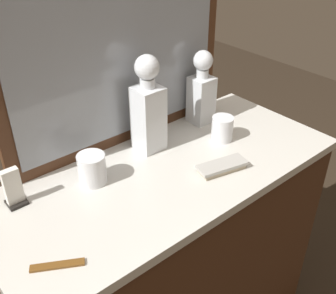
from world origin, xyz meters
name	(u,v)px	position (x,y,z in m)	size (l,w,h in m)	color
dresser	(168,268)	(0.00, 0.00, 0.43)	(1.10, 0.49, 0.87)	#472816
dresser_mirror	(119,49)	(0.00, 0.23, 1.18)	(0.80, 0.03, 0.63)	#472816
crystal_decanter_center	(201,94)	(0.29, 0.16, 0.97)	(0.08, 0.08, 0.26)	white
crystal_decanter_right	(148,113)	(0.03, 0.13, 0.99)	(0.08, 0.08, 0.31)	white
crystal_tumbler_rear	(92,170)	(-0.20, 0.09, 0.91)	(0.08, 0.08, 0.09)	white
crystal_tumbler_far_left	(222,130)	(0.25, 0.02, 0.90)	(0.07, 0.07, 0.08)	white
silver_brush_rear	(222,167)	(0.12, -0.11, 0.88)	(0.16, 0.09, 0.02)	#B7A88C
tortoiseshell_comb	(57,265)	(-0.43, -0.12, 0.87)	(0.11, 0.08, 0.01)	brown
napkin_holder	(13,190)	(-0.41, 0.14, 0.91)	(0.05, 0.05, 0.11)	black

